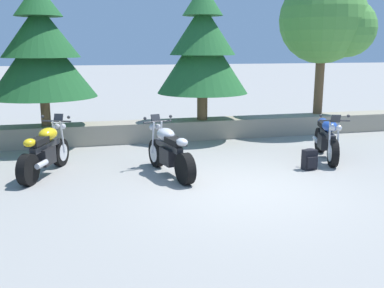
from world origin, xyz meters
The scene contains 9 objects.
ground_plane centered at (0.00, 0.00, 0.00)m, with size 120.00×120.00×0.00m, color gray.
stone_wall centered at (0.00, 4.80, 0.28)m, with size 36.00×0.80×0.55m, color gray.
motorcycle_yellow_near_left centered at (-3.66, 1.93, 0.49)m, with size 1.03×1.97×1.18m.
motorcycle_silver_centre centered at (-1.16, 1.29, 0.49)m, with size 0.83×2.04×1.18m.
motorcycle_blue_far_right centered at (2.72, 1.68, 0.49)m, with size 0.95×2.00×1.18m.
rider_backpack centered at (1.87, 0.93, 0.24)m, with size 0.32×0.28×0.47m.
pine_tree_mid_left centered at (-3.82, 4.75, 2.54)m, with size 2.76×2.76×3.65m.
pine_tree_mid_right centered at (0.50, 4.74, 2.59)m, with size 2.58×2.58×3.77m.
leafy_tree_far_right centered at (4.49, 4.94, 3.36)m, with size 2.78×2.65×4.21m.
Camera 1 is at (-2.86, -7.39, 2.61)m, focal length 41.02 mm.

